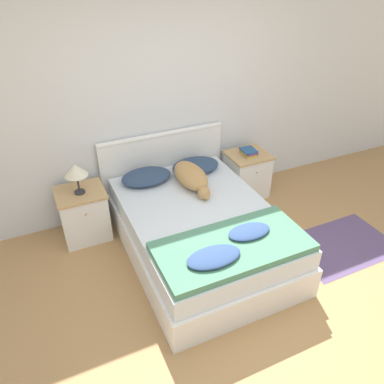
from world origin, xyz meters
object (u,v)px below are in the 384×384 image
(pillow_left, at_px, (146,177))
(pillow_right, at_px, (196,166))
(table_lamp, at_px, (76,171))
(dog, at_px, (191,176))
(nightstand_left, at_px, (84,214))
(book_stack, at_px, (248,152))
(bed, at_px, (200,232))
(nightstand_right, at_px, (247,174))

(pillow_left, xyz_separation_m, pillow_right, (0.60, 0.00, 0.00))
(pillow_left, height_order, table_lamp, table_lamp)
(dog, bearing_deg, nightstand_left, 166.42)
(book_stack, height_order, table_lamp, table_lamp)
(bed, xyz_separation_m, nightstand_left, (-1.03, 0.77, 0.03))
(nightstand_left, bearing_deg, pillow_right, -0.66)
(bed, relative_size, pillow_left, 3.61)
(bed, bearing_deg, pillow_left, 111.63)
(nightstand_left, height_order, nightstand_right, same)
(bed, bearing_deg, nightstand_left, 143.05)
(nightstand_right, relative_size, table_lamp, 1.76)
(nightstand_left, relative_size, nightstand_right, 1.00)
(nightstand_right, bearing_deg, table_lamp, -179.33)
(pillow_left, distance_m, pillow_right, 0.60)
(pillow_left, xyz_separation_m, table_lamp, (-0.73, -0.01, 0.25))
(nightstand_left, height_order, book_stack, book_stack)
(pillow_left, relative_size, book_stack, 2.64)
(nightstand_right, xyz_separation_m, dog, (-0.90, -0.28, 0.34))
(book_stack, xyz_separation_m, table_lamp, (-2.05, -0.02, 0.22))
(nightstand_right, bearing_deg, pillow_right, -178.79)
(pillow_left, xyz_separation_m, dog, (0.43, -0.26, 0.04))
(pillow_right, xyz_separation_m, dog, (-0.17, -0.26, 0.04))
(nightstand_right, height_order, pillow_left, pillow_left)
(nightstand_right, bearing_deg, dog, -162.81)
(bed, distance_m, dog, 0.63)
(pillow_left, bearing_deg, nightstand_right, 0.66)
(dog, xyz_separation_m, table_lamp, (-1.15, 0.25, 0.21))
(nightstand_right, xyz_separation_m, pillow_right, (-0.73, -0.02, 0.30))
(nightstand_right, distance_m, dog, 1.00)
(bed, bearing_deg, book_stack, 37.01)
(pillow_left, relative_size, table_lamp, 1.69)
(nightstand_right, bearing_deg, bed, -143.05)
(nightstand_left, bearing_deg, table_lamp, -90.00)
(pillow_right, relative_size, table_lamp, 1.69)
(nightstand_right, xyz_separation_m, table_lamp, (-2.05, -0.02, 0.55))
(nightstand_left, xyz_separation_m, pillow_left, (0.73, -0.02, 0.30))
(pillow_right, distance_m, dog, 0.32)
(nightstand_left, bearing_deg, nightstand_right, 0.00)
(dog, bearing_deg, bed, -104.37)
(bed, height_order, nightstand_left, nightstand_left)
(pillow_left, bearing_deg, nightstand_left, 178.79)
(table_lamp, bearing_deg, book_stack, 0.64)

